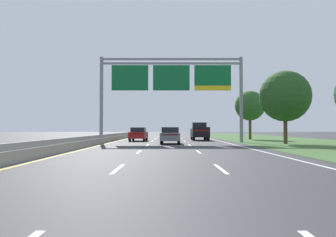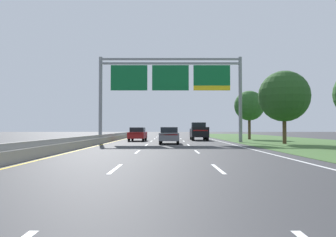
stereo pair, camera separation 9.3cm
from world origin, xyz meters
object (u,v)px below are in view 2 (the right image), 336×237
car_grey_centre_lane_sedan (169,135)px  car_blue_centre_lane_sedan (167,133)px  roadside_tree_mid (284,96)px  roadside_tree_far (249,106)px  overhead_sign_gantry (170,81)px  pickup_truck_black (199,132)px  car_red_left_lane_sedan (137,134)px

car_grey_centre_lane_sedan → car_blue_centre_lane_sedan: (-0.20, 20.05, 0.00)m
roadside_tree_mid → roadside_tree_far: (-0.17, 13.17, -0.02)m
overhead_sign_gantry → roadside_tree_far: overhead_sign_gantry is taller
pickup_truck_black → roadside_tree_far: (6.96, 2.89, 3.39)m
car_grey_centre_lane_sedan → roadside_tree_far: size_ratio=0.68×
car_grey_centre_lane_sedan → roadside_tree_mid: (10.84, -0.22, 3.67)m
roadside_tree_mid → pickup_truck_black: bearing=124.7°
car_grey_centre_lane_sedan → car_red_left_lane_sedan: same height
roadside_tree_mid → roadside_tree_far: roadside_tree_mid is taller
overhead_sign_gantry → pickup_truck_black: size_ratio=2.78×
pickup_truck_black → roadside_tree_mid: size_ratio=0.79×
car_blue_centre_lane_sedan → roadside_tree_mid: roadside_tree_mid is taller
car_red_left_lane_sedan → car_grey_centre_lane_sedan: bearing=-151.6°
overhead_sign_gantry → roadside_tree_far: bearing=42.3°
car_blue_centre_lane_sedan → roadside_tree_mid: size_ratio=0.64×
overhead_sign_gantry → roadside_tree_mid: 11.45m
pickup_truck_black → car_blue_centre_lane_sedan: 10.73m
pickup_truck_black → roadside_tree_mid: roadside_tree_mid is taller
roadside_tree_mid → car_blue_centre_lane_sedan: bearing=118.6°
car_red_left_lane_sedan → roadside_tree_mid: 16.67m
roadside_tree_far → pickup_truck_black: bearing=-157.5°
overhead_sign_gantry → roadside_tree_far: 14.36m
pickup_truck_black → roadside_tree_mid: bearing=-144.7°
overhead_sign_gantry → car_blue_centre_lane_sedan: overhead_sign_gantry is taller
pickup_truck_black → roadside_tree_far: bearing=-66.9°
car_grey_centre_lane_sedan → pickup_truck_black: bearing=-19.4°
roadside_tree_mid → roadside_tree_far: bearing=90.7°
overhead_sign_gantry → roadside_tree_mid: overhead_sign_gantry is taller
pickup_truck_black → car_red_left_lane_sedan: bearing=111.8°
overhead_sign_gantry → car_grey_centre_lane_sedan: 6.51m
car_grey_centre_lane_sedan → car_red_left_lane_sedan: 8.07m
pickup_truck_black → roadside_tree_far: size_ratio=0.84×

